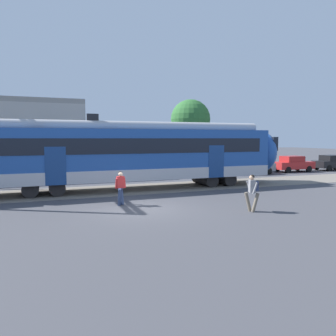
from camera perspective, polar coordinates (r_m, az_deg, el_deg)
The scene contains 7 objects.
ground_plane at distance 15.28m, azimuth -4.51°, elevation -7.11°, with size 160.00×160.00×0.00m, color #424247.
pedestrian_red at distance 16.03m, azimuth -8.27°, elevation -3.07°, with size 0.53×0.63×1.67m.
pedestrian_grey at distance 14.97m, azimuth 14.49°, elevation -3.67°, with size 0.59×0.64×1.67m.
parked_car_grey at distance 30.67m, azimuth 14.42°, elevation 0.41°, with size 4.03×1.81×1.54m.
parked_car_red at distance 34.01m, azimuth 20.91°, elevation 0.69°, with size 4.01×1.78×1.54m.
parked_car_black at distance 37.42m, azimuth 26.65°, elevation 0.86°, with size 4.04×1.83×1.54m.
street_tree_right at distance 33.32m, azimuth 3.94°, elevation 8.43°, with size 3.97×3.97×7.14m.
Camera 1 is at (-4.17, -14.34, 3.25)m, focal length 35.00 mm.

